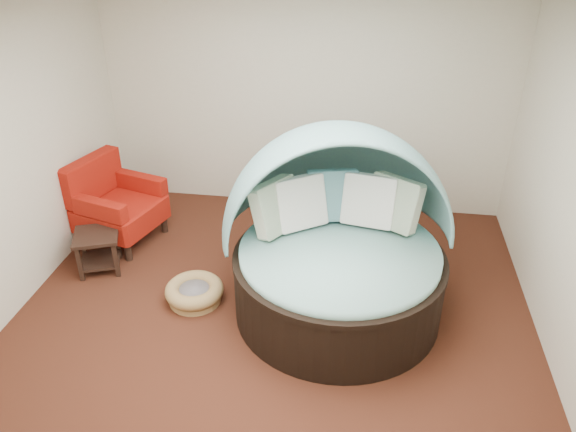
# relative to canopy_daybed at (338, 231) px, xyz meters

# --- Properties ---
(floor) EXTENTS (5.00, 5.00, 0.00)m
(floor) POSITION_rel_canopy_daybed_xyz_m (-0.58, -0.41, -0.85)
(floor) COLOR #4A2215
(floor) RESTS_ON ground
(wall_back) EXTENTS (5.00, 0.00, 5.00)m
(wall_back) POSITION_rel_canopy_daybed_xyz_m (-0.58, 2.09, 0.55)
(wall_back) COLOR beige
(wall_back) RESTS_ON floor
(ceiling) EXTENTS (5.00, 5.00, 0.00)m
(ceiling) POSITION_rel_canopy_daybed_xyz_m (-0.58, -0.41, 1.95)
(ceiling) COLOR white
(ceiling) RESTS_ON wall_back
(canopy_daybed) EXTENTS (2.44, 2.38, 1.83)m
(canopy_daybed) POSITION_rel_canopy_daybed_xyz_m (0.00, 0.00, 0.00)
(canopy_daybed) COLOR black
(canopy_daybed) RESTS_ON floor
(pet_basket) EXTENTS (0.61, 0.61, 0.20)m
(pet_basket) POSITION_rel_canopy_daybed_xyz_m (-1.40, -0.17, -0.74)
(pet_basket) COLOR olive
(pet_basket) RESTS_ON floor
(red_armchair) EXTENTS (1.05, 1.05, 0.99)m
(red_armchair) POSITION_rel_canopy_daybed_xyz_m (-2.64, 0.86, -0.39)
(red_armchair) COLOR black
(red_armchair) RESTS_ON floor
(side_table) EXTENTS (0.59, 0.59, 0.44)m
(side_table) POSITION_rel_canopy_daybed_xyz_m (-2.58, 0.22, -0.56)
(side_table) COLOR black
(side_table) RESTS_ON floor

